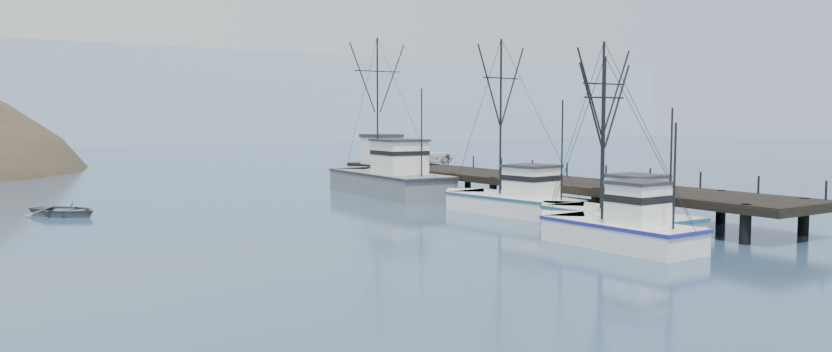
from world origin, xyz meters
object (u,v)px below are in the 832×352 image
(motorboat, at_px, (65,216))
(pier_shed, at_px, (381,149))
(pickup_truck, at_px, (423,155))
(trawler_near, at_px, (614,218))
(work_vessel, at_px, (387,179))
(pier, at_px, (521,180))
(trawler_mid, at_px, (615,230))
(trawler_far, at_px, (512,201))

(motorboat, bearing_deg, pier_shed, -17.91)
(pier_shed, distance_m, pickup_truck, 3.96)
(trawler_near, distance_m, work_vessel, 24.75)
(work_vessel, bearing_deg, pier, -64.25)
(work_vessel, xyz_separation_m, motorboat, (-24.39, -0.60, -1.23))
(pier, xyz_separation_m, work_vessel, (-5.20, 10.78, -0.46))
(pier_shed, bearing_deg, trawler_mid, -101.38)
(trawler_far, bearing_deg, trawler_mid, -107.29)
(pier, relative_size, trawler_mid, 4.57)
(trawler_mid, relative_size, motorboat, 1.95)
(trawler_near, xyz_separation_m, trawler_mid, (-3.16, -2.97, -0.00))
(trawler_near, height_order, work_vessel, work_vessel)
(trawler_mid, bearing_deg, trawler_far, 72.71)
(trawler_mid, distance_m, motorboat, 34.34)
(pickup_truck, bearing_deg, pier, 172.35)
(pier_shed, bearing_deg, motorboat, -164.44)
(trawler_mid, bearing_deg, pickup_truck, 72.81)
(work_vessel, height_order, pier_shed, work_vessel)
(trawler_far, xyz_separation_m, pickup_truck, (6.19, 20.08, 2.01))
(pier, distance_m, motorboat, 31.33)
(pier_shed, height_order, pickup_truck, pier_shed)
(trawler_far, distance_m, work_vessel, 15.38)
(trawler_mid, relative_size, work_vessel, 0.60)
(trawler_near, relative_size, motorboat, 2.18)
(pier_shed, relative_size, pickup_truck, 0.53)
(trawler_mid, relative_size, pier_shed, 3.01)
(trawler_near, bearing_deg, pier, 68.98)
(pier, height_order, trawler_mid, trawler_mid)
(pier, distance_m, pier_shed, 18.14)
(trawler_far, bearing_deg, trawler_near, -94.17)
(pickup_truck, distance_m, motorboat, 31.66)
(trawler_near, relative_size, pickup_truck, 1.80)
(pickup_truck, height_order, motorboat, pickup_truck)
(trawler_mid, xyz_separation_m, pickup_truck, (10.03, 32.42, 2.02))
(trawler_near, relative_size, trawler_mid, 1.12)
(trawler_near, distance_m, pier_shed, 32.31)
(trawler_far, distance_m, pickup_truck, 21.10)
(trawler_mid, distance_m, work_vessel, 27.92)
(pier, distance_m, trawler_far, 6.62)
(pier, bearing_deg, pier_shed, 94.76)
(trawler_far, bearing_deg, pier, 44.41)
(trawler_near, bearing_deg, pickup_truck, 76.87)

